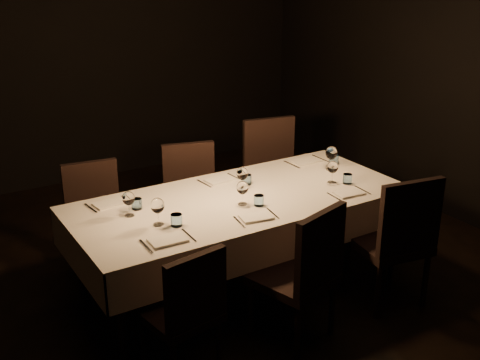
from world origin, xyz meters
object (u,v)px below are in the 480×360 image
dining_table (240,207)px  chair_near_left (187,307)px  chair_far_left (95,214)px  chair_far_right (274,171)px  chair_far_center (192,194)px  chair_near_right (397,236)px  chair_near_center (304,270)px

dining_table → chair_near_left: bearing=-138.6°
chair_far_left → chair_far_right: chair_far_right is taller
chair_far_center → chair_far_left: bearing=-168.7°
chair_near_right → chair_far_right: 1.58m
chair_far_center → chair_near_center: bearing=-74.4°
chair_near_center → chair_far_left: 1.85m
chair_near_left → chair_far_center: size_ratio=0.92×
chair_near_right → chair_far_right: bearing=-81.1°
chair_far_left → chair_near_right: bearing=-36.7°
chair_far_left → chair_far_right: 1.70m
chair_near_right → chair_far_center: 1.79m
chair_near_center → chair_far_left: size_ratio=1.08×
chair_near_left → chair_far_right: chair_far_right is taller
dining_table → chair_far_center: size_ratio=2.66×
chair_near_right → chair_near_left: bearing=6.8°
chair_near_center → chair_near_left: bearing=-22.5°
chair_near_right → chair_far_center: (-0.84, 1.58, -0.04)m
dining_table → chair_far_right: 1.16m
chair_near_left → dining_table: bearing=-147.4°
chair_near_left → chair_near_center: (0.81, -0.09, 0.06)m
chair_near_left → chair_near_right: chair_near_right is taller
chair_near_center → chair_far_center: size_ratio=1.04×
chair_near_left → chair_far_right: bearing=-146.8°
chair_far_left → chair_near_left: bearing=-81.4°
chair_far_right → chair_far_left: bearing=-169.9°
chair_far_right → chair_near_left: bearing=-125.7°
chair_near_left → chair_near_right: size_ratio=0.85×
chair_near_left → chair_far_left: chair_far_left is taller
dining_table → chair_far_right: bearing=42.6°
chair_far_right → dining_table: bearing=-125.1°
dining_table → chair_near_center: size_ratio=2.56×
chair_near_center → chair_far_right: bearing=-134.6°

